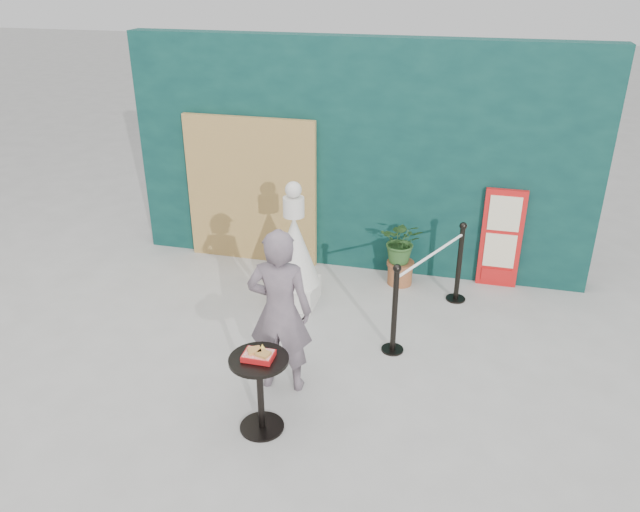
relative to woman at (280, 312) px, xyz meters
The scene contains 10 objects.
ground 0.89m from the woman, 60.53° to the right, with size 60.00×60.00×0.00m, color #ADAAA5.
back_wall 2.96m from the woman, 87.01° to the left, with size 6.00×0.30×3.00m, color #092B2A.
bamboo_fence 2.96m from the woman, 115.05° to the left, with size 1.80×0.08×2.00m, color tan.
woman is the anchor object (origin of this frame).
menu_board 3.39m from the woman, 52.66° to the left, with size 0.50×0.07×1.30m.
statue 1.66m from the woman, 101.67° to the left, with size 0.61×0.61×1.56m.
cafe_table 0.73m from the woman, 88.87° to the right, with size 0.52×0.52×0.75m.
food_basket 0.65m from the woman, 88.68° to the right, with size 0.26×0.19×0.11m.
planter 2.58m from the woman, 70.85° to the left, with size 0.52×0.45×0.89m.
stanchion_barrier 2.01m from the woman, 49.92° to the left, with size 0.84×1.54×1.03m.
Camera 1 is at (1.45, -4.52, 3.82)m, focal length 35.00 mm.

